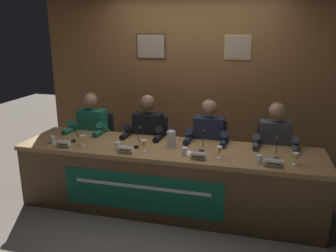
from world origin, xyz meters
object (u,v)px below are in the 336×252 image
chair_center_left (151,152)px  microphone_center_left (137,140)px  conference_table (165,170)px  panelist_center_right (207,141)px  nameplate_center_left (125,150)px  document_stack_center_right (194,154)px  panelist_far_left (90,132)px  nameplate_far_right (274,163)px  juice_glass_center_right (219,150)px  water_cup_far_right (259,160)px  juice_glass_far_left (83,139)px  juice_glass_center_left (144,144)px  microphone_center_right (202,144)px  panelist_far_right (274,147)px  juice_glass_far_right (296,156)px  water_cup_far_left (52,140)px  microphone_far_left (75,135)px  chair_center_right (209,157)px  panelist_center_left (146,136)px  chair_far_right (272,163)px  microphone_far_right (277,152)px  water_pitcher_central (171,139)px  nameplate_center_right (199,156)px  chair_far_left (98,147)px  nameplate_far_left (63,144)px  water_cup_center_right (184,152)px

chair_center_left → microphone_center_left: microphone_center_left is taller
conference_table → panelist_center_right: size_ratio=2.77×
nameplate_center_left → document_stack_center_right: bearing=11.0°
panelist_far_left → nameplate_far_right: (2.31, -0.70, 0.06)m
juice_glass_center_right → water_cup_far_right: 0.41m
juice_glass_far_left → juice_glass_center_left: 0.73m
microphone_center_right → nameplate_far_right: microphone_center_right is taller
panelist_far_right → juice_glass_far_right: size_ratio=9.96×
juice_glass_center_left → nameplate_far_right: juice_glass_center_left is taller
water_cup_far_left → juice_glass_center_right: size_ratio=0.69×
microphone_far_left → microphone_center_left: bearing=-0.7°
chair_center_right → juice_glass_far_right: (0.96, -0.78, 0.39)m
juice_glass_center_left → document_stack_center_right: 0.56m
microphone_center_left → panelist_far_right: (1.51, 0.46, -0.10)m
panelist_center_right → panelist_center_left: bearing=180.0°
water_cup_far_left → microphone_center_right: size_ratio=0.39×
microphone_center_left → chair_center_right: 1.06m
nameplate_center_left → document_stack_center_right: (0.73, 0.14, -0.03)m
nameplate_center_left → panelist_center_right: (0.79, 0.70, -0.06)m
chair_center_left → panelist_center_left: panelist_center_left is taller
panelist_center_left → juice_glass_center_left: size_ratio=9.96×
panelist_center_left → nameplate_far_right: (1.53, -0.70, 0.06)m
chair_center_right → panelist_far_right: (0.78, -0.20, 0.28)m
chair_center_left → chair_far_right: same height
microphone_far_left → chair_center_right: 1.70m
microphone_far_right → juice_glass_center_left: bearing=-174.8°
microphone_center_left → juice_glass_far_right: 1.69m
water_cup_far_left → water_pitcher_central: bearing=9.0°
panelist_center_left → conference_table: bearing=-52.8°
juice_glass_far_right → water_cup_far_right: juice_glass_far_right is taller
panelist_center_left → water_cup_far_right: size_ratio=14.53×
nameplate_center_right → panelist_far_right: 1.04m
juice_glass_center_right → water_pitcher_central: 0.60m
chair_center_right → document_stack_center_right: bearing=-94.5°
panelist_far_right → nameplate_center_right: bearing=-138.2°
chair_far_left → water_pitcher_central: (1.20, -0.58, 0.39)m
nameplate_far_left → panelist_far_right: bearing=16.9°
microphone_far_left → juice_glass_center_right: microphone_far_left is taller
water_cup_center_right → nameplate_far_right: 0.91m
microphone_far_left → microphone_center_right: 1.53m
water_cup_far_left → panelist_center_right: bearing=18.9°
juice_glass_far_right → water_cup_center_right: bearing=-179.1°
chair_far_left → panelist_far_right: bearing=-4.9°
nameplate_center_left → nameplate_far_right: size_ratio=0.92×
conference_table → nameplate_center_left: bearing=-154.1°
juice_glass_center_right → water_pitcher_central: water_pitcher_central is taller
nameplate_far_right → document_stack_center_right: bearing=170.4°
chair_far_left → juice_glass_far_right: chair_far_left is taller
chair_far_right → water_pitcher_central: size_ratio=4.32×
nameplate_far_right → nameplate_center_right: bearing=179.4°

